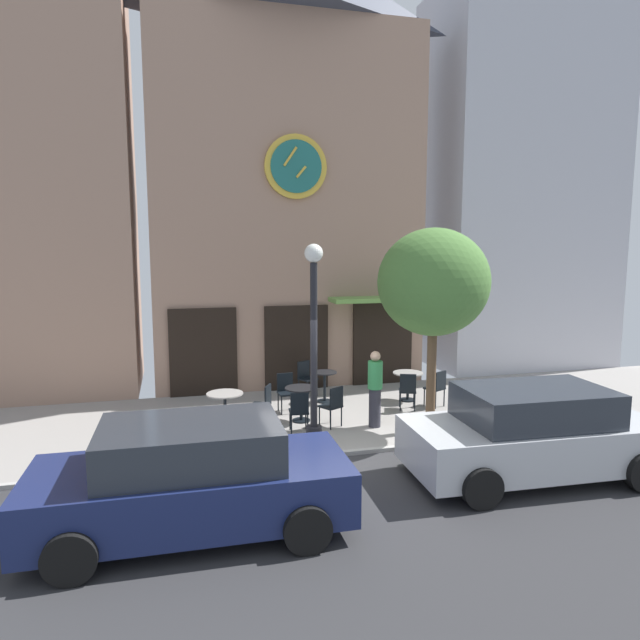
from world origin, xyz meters
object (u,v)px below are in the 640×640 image
(cafe_chair_corner, at_px, (299,409))
(parked_car_silver, at_px, (533,433))
(parked_car_navy, at_px, (192,479))
(cafe_table_center_left, at_px, (408,380))
(cafe_table_near_curb, at_px, (325,382))
(pedestrian_green, at_px, (375,388))
(cafe_table_center_right, at_px, (301,397))
(street_tree, at_px, (434,283))
(cafe_chair_right_end, at_px, (264,402))
(cafe_chair_facing_wall, at_px, (333,403))
(cafe_table_leftmost, at_px, (225,401))
(cafe_chair_left_end, at_px, (306,375))
(cafe_chair_outer, at_px, (286,389))
(cafe_chair_by_entrance, at_px, (408,388))
(street_lamp, at_px, (314,344))
(cafe_chair_near_lamp, at_px, (437,386))

(cafe_chair_corner, distance_m, parked_car_silver, 4.62)
(parked_car_navy, bearing_deg, cafe_table_center_left, 44.12)
(cafe_table_near_curb, relative_size, pedestrian_green, 0.46)
(cafe_table_center_left, bearing_deg, cafe_table_center_right, -162.29)
(street_tree, bearing_deg, cafe_table_center_right, 152.47)
(street_tree, bearing_deg, cafe_table_center_left, 78.24)
(cafe_table_center_right, distance_m, cafe_table_center_left, 3.14)
(cafe_table_center_left, bearing_deg, cafe_chair_right_end, -165.05)
(cafe_table_center_right, relative_size, cafe_table_center_left, 1.02)
(cafe_table_center_left, relative_size, parked_car_silver, 0.17)
(cafe_chair_facing_wall, bearing_deg, cafe_table_leftmost, 161.44)
(cafe_chair_corner, xyz_separation_m, cafe_chair_left_end, (0.83, 2.91, 0.00))
(cafe_table_near_curb, bearing_deg, cafe_chair_left_end, 113.33)
(cafe_table_center_left, distance_m, cafe_chair_right_end, 3.98)
(cafe_chair_outer, xyz_separation_m, parked_car_silver, (3.32, -4.80, 0.23))
(street_tree, xyz_separation_m, cafe_chair_corner, (-2.75, 0.51, -2.62))
(street_tree, distance_m, cafe_chair_left_end, 4.71)
(cafe_chair_by_entrance, xyz_separation_m, cafe_chair_outer, (-2.83, 0.66, 0.00))
(cafe_chair_right_end, distance_m, parked_car_navy, 4.66)
(cafe_table_near_curb, xyz_separation_m, parked_car_silver, (2.22, -5.34, 0.26))
(street_lamp, xyz_separation_m, cafe_chair_right_end, (-0.77, 1.41, -1.48))
(cafe_chair_near_lamp, height_order, cafe_chair_right_end, same)
(cafe_chair_left_end, relative_size, cafe_chair_outer, 1.00)
(cafe_chair_corner, height_order, cafe_chair_right_end, same)
(parked_car_navy, bearing_deg, cafe_table_leftmost, 79.25)
(street_tree, xyz_separation_m, cafe_chair_right_end, (-3.37, 1.24, -2.62))
(cafe_table_leftmost, bearing_deg, cafe_table_center_left, 9.61)
(cafe_chair_right_end, bearing_deg, cafe_table_center_left, 14.95)
(cafe_table_near_curb, distance_m, parked_car_silver, 5.79)
(cafe_chair_by_entrance, relative_size, pedestrian_green, 0.54)
(cafe_table_center_left, relative_size, parked_car_navy, 0.18)
(parked_car_navy, bearing_deg, cafe_chair_by_entrance, 41.50)
(street_lamp, relative_size, cafe_chair_by_entrance, 4.40)
(street_tree, relative_size, cafe_table_center_left, 5.64)
(street_tree, bearing_deg, pedestrian_green, 153.17)
(cafe_table_center_right, height_order, parked_car_navy, parked_car_navy)
(cafe_chair_corner, bearing_deg, pedestrian_green, 0.95)
(street_tree, bearing_deg, cafe_chair_facing_wall, 159.60)
(cafe_chair_left_end, xyz_separation_m, parked_car_silver, (2.53, -6.07, 0.23))
(cafe_chair_corner, xyz_separation_m, parked_car_navy, (-2.31, -3.60, 0.23))
(cafe_table_leftmost, xyz_separation_m, cafe_chair_corner, (1.45, -0.97, -0.01))
(cafe_table_center_left, bearing_deg, cafe_chair_facing_wall, -147.38)
(street_lamp, distance_m, parked_car_silver, 4.25)
(street_lamp, xyz_separation_m, cafe_chair_corner, (-0.15, 0.68, -1.48))
(pedestrian_green, bearing_deg, cafe_table_center_left, 48.59)
(cafe_chair_near_lamp, height_order, cafe_chair_left_end, same)
(cafe_table_leftmost, bearing_deg, parked_car_navy, -100.75)
(cafe_table_leftmost, height_order, cafe_chair_near_lamp, cafe_chair_near_lamp)
(street_lamp, relative_size, cafe_chair_corner, 4.40)
(cafe_table_center_left, bearing_deg, cafe_chair_by_entrance, -113.95)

